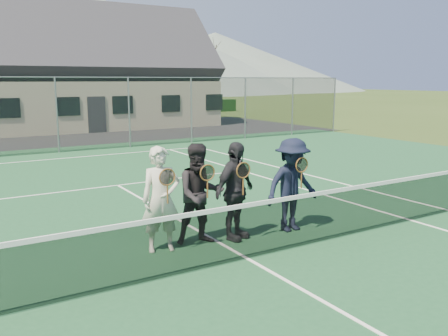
# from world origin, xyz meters

# --- Properties ---
(ground) EXTENTS (220.00, 220.00, 0.00)m
(ground) POSITION_xyz_m (0.00, 20.00, 0.00)
(ground) COLOR #2F4418
(ground) RESTS_ON ground
(court_surface) EXTENTS (30.00, 30.00, 0.02)m
(court_surface) POSITION_xyz_m (0.00, 0.00, 0.01)
(court_surface) COLOR #1C4C2B
(court_surface) RESTS_ON ground
(hedge_row) EXTENTS (40.00, 1.20, 1.10)m
(hedge_row) POSITION_xyz_m (0.00, 32.00, 0.55)
(hedge_row) COLOR black
(hedge_row) RESTS_ON ground
(hill_centre) EXTENTS (120.00, 120.00, 22.00)m
(hill_centre) POSITION_xyz_m (20.00, 95.00, 11.00)
(hill_centre) COLOR slate
(hill_centre) RESTS_ON ground
(hill_east) EXTENTS (90.00, 90.00, 14.00)m
(hill_east) POSITION_xyz_m (55.00, 95.00, 7.00)
(hill_east) COLOR slate
(hill_east) RESTS_ON ground
(court_markings) EXTENTS (11.03, 23.83, 0.01)m
(court_markings) POSITION_xyz_m (0.00, 0.00, 0.02)
(court_markings) COLOR white
(court_markings) RESTS_ON court_surface
(tennis_net) EXTENTS (11.68, 0.08, 1.10)m
(tennis_net) POSITION_xyz_m (0.00, 0.00, 0.54)
(tennis_net) COLOR slate
(tennis_net) RESTS_ON ground
(perimeter_fence) EXTENTS (30.07, 0.07, 3.02)m
(perimeter_fence) POSITION_xyz_m (0.00, 13.50, 1.52)
(perimeter_fence) COLOR slate
(perimeter_fence) RESTS_ON ground
(clubhouse) EXTENTS (15.60, 8.20, 7.70)m
(clubhouse) POSITION_xyz_m (4.00, 24.00, 3.99)
(clubhouse) COLOR beige
(clubhouse) RESTS_ON ground
(tree_c) EXTENTS (3.20, 3.20, 7.77)m
(tree_c) POSITION_xyz_m (2.00, 33.00, 5.79)
(tree_c) COLOR #392014
(tree_c) RESTS_ON ground
(tree_d) EXTENTS (3.20, 3.20, 7.77)m
(tree_d) POSITION_xyz_m (12.00, 33.00, 5.79)
(tree_d) COLOR #341F13
(tree_d) RESTS_ON ground
(tree_e) EXTENTS (3.20, 3.20, 7.77)m
(tree_e) POSITION_xyz_m (18.00, 33.00, 5.79)
(tree_e) COLOR #3C2516
(tree_e) RESTS_ON ground
(player_a) EXTENTS (0.74, 0.57, 1.80)m
(player_a) POSITION_xyz_m (-1.02, 1.10, 0.92)
(player_a) COLOR beige
(player_a) RESTS_ON court_surface
(player_b) EXTENTS (1.00, 0.85, 1.80)m
(player_b) POSITION_xyz_m (-0.29, 1.09, 0.92)
(player_b) COLOR black
(player_b) RESTS_ON court_surface
(player_c) EXTENTS (1.14, 0.80, 1.80)m
(player_c) POSITION_xyz_m (0.36, 0.96, 0.92)
(player_c) COLOR black
(player_c) RESTS_ON court_surface
(player_d) EXTENTS (1.17, 0.67, 1.80)m
(player_d) POSITION_xyz_m (1.57, 0.82, 0.92)
(player_d) COLOR black
(player_d) RESTS_ON court_surface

